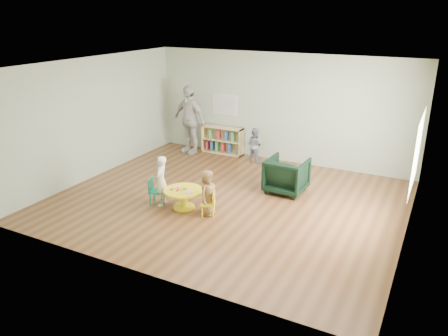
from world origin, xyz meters
name	(u,v)px	position (x,y,z in m)	size (l,w,h in m)	color
room	(228,112)	(0.01, 0.00, 1.89)	(7.10, 7.00, 2.80)	brown
activity_table	(184,195)	(-0.62, -0.73, 0.28)	(0.79, 0.79, 0.44)	yellow
kid_chair_left	(155,190)	(-1.26, -0.81, 0.30)	(0.37, 0.37, 0.55)	#188764
kid_chair_right	(210,203)	(0.02, -0.78, 0.26)	(0.35, 0.35, 0.49)	yellow
bookshelf	(222,140)	(-1.61, 2.86, 0.37)	(1.20, 0.30, 0.75)	tan
alphabet_poster	(225,104)	(-1.60, 2.98, 1.35)	(0.74, 0.01, 0.54)	white
armchair	(287,175)	(0.93, 1.02, 0.39)	(0.83, 0.85, 0.77)	black
child_left	(161,181)	(-1.10, -0.80, 0.52)	(0.38, 0.25, 1.05)	white
child_right	(208,193)	(-0.05, -0.76, 0.46)	(0.45, 0.29, 0.91)	orange
toddler	(254,145)	(-0.51, 2.55, 0.46)	(0.45, 0.35, 0.92)	#18233C
adult_caretaker	(189,119)	(-2.44, 2.48, 0.95)	(1.11, 0.46, 1.89)	beige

